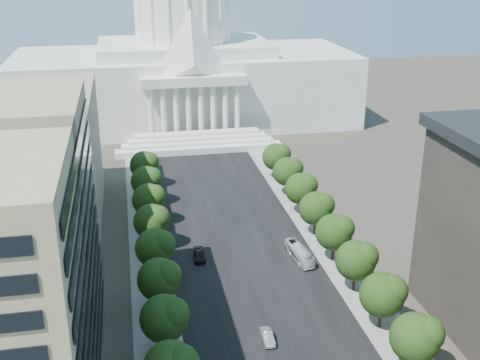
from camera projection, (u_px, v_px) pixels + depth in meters
road_asphalt at (231, 229)px, 137.01m from camera, size 30.00×260.00×0.01m
sidewalk_left at (147, 236)px, 133.65m from camera, size 8.00×260.00×0.02m
sidewalk_right at (311, 222)px, 140.36m from camera, size 8.00×260.00×0.02m
capitol at (185, 67)px, 216.76m from camera, size 120.00×56.00×73.00m
office_block_left_far at (8, 166)px, 132.30m from camera, size 38.00×52.00×30.00m
tree_l_d at (166, 317)px, 92.91m from camera, size 7.79×7.60×9.97m
tree_l_e at (161, 278)px, 103.90m from camera, size 7.79×7.60×9.97m
tree_l_f at (157, 247)px, 114.90m from camera, size 7.79×7.60×9.97m
tree_l_g at (153, 221)px, 125.89m from camera, size 7.79×7.60×9.97m
tree_l_h at (150, 199)px, 136.89m from camera, size 7.79×7.60×9.97m
tree_l_i at (148, 180)px, 147.88m from camera, size 7.79×7.60×9.97m
tree_l_j at (145, 164)px, 158.88m from camera, size 7.79×7.60×9.97m
tree_r_c at (418, 337)px, 88.27m from camera, size 7.79×7.60×9.97m
tree_r_d at (385, 294)px, 99.26m from camera, size 7.79×7.60×9.97m
tree_r_e at (358, 259)px, 110.26m from camera, size 7.79×7.60×9.97m
tree_r_f at (336, 231)px, 121.26m from camera, size 7.79×7.60×9.97m
tree_r_g at (318, 208)px, 132.25m from camera, size 7.79×7.60×9.97m
tree_r_h at (302, 188)px, 143.25m from camera, size 7.79×7.60×9.97m
tree_r_i at (289, 171)px, 154.24m from camera, size 7.79×7.60×9.97m
tree_r_j at (277, 156)px, 165.24m from camera, size 7.79×7.60×9.97m
streetlight_b at (430, 342)px, 88.03m from camera, size 2.61×0.44×9.00m
streetlight_c at (365, 261)px, 110.94m from camera, size 2.61×0.44×9.00m
streetlight_d at (323, 208)px, 133.85m from camera, size 2.61×0.44×9.00m
streetlight_e at (292, 170)px, 156.76m from camera, size 2.61×0.44×9.00m
streetlight_f at (270, 142)px, 179.66m from camera, size 2.61×0.44×9.00m
car_silver at (268, 337)px, 97.56m from camera, size 1.71×4.90×1.61m
car_dark_b at (199, 256)px, 123.32m from camera, size 2.51×5.68×1.62m
city_bus at (299, 253)px, 123.08m from camera, size 3.70×10.66×2.91m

